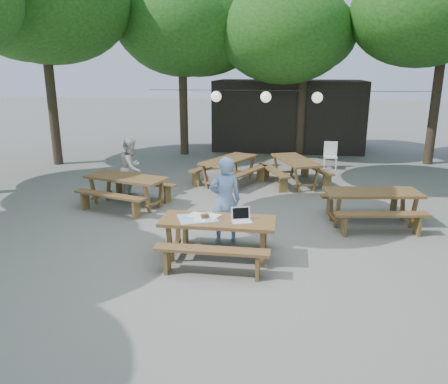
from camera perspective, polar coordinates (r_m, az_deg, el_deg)
ground at (r=8.82m, az=4.13°, el=-6.07°), size 80.00×80.00×0.00m
pavilion at (r=18.75m, az=8.38°, el=9.97°), size 6.00×3.00×2.80m
main_picnic_table at (r=7.75m, az=-0.78°, el=-6.13°), size 2.00×1.58×0.75m
picnic_table_nw at (r=10.96m, az=-12.57°, el=0.15°), size 2.28×2.07×0.75m
picnic_table_ne at (r=9.97m, az=18.67°, el=-1.90°), size 2.12×1.85×0.75m
picnic_table_far_w at (r=12.79m, az=0.66°, el=2.79°), size 2.23×2.39×0.75m
picnic_table_far_e at (r=12.89m, az=9.27°, el=2.69°), size 2.18×2.36×0.75m
woman at (r=8.36m, az=0.14°, el=-1.10°), size 0.72×0.58×1.70m
second_person at (r=11.62m, az=-11.95°, el=3.10°), size 0.65×0.81×1.57m
plastic_chair at (r=15.20m, az=13.69°, el=3.94°), size 0.45×0.45×0.90m
laptop at (r=7.52m, az=2.28°, el=-3.38°), size 0.39×0.35×0.24m
tabletop_clutter at (r=7.68m, az=-3.27°, el=-3.36°), size 0.82×0.77×0.08m
paper_lanterns at (r=14.20m, az=5.54°, el=12.26°), size 9.00×0.34×0.38m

